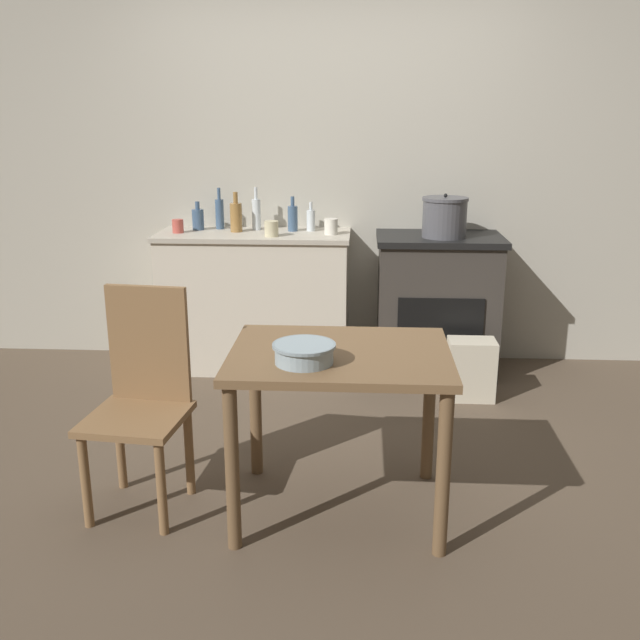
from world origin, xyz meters
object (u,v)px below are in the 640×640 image
(bottle_far_left, at_px, (198,219))
(bottle_center_right, at_px, (311,220))
(stove, at_px, (437,304))
(bottle_center_left, at_px, (293,218))
(work_table, at_px, (340,378))
(bottle_left, at_px, (220,213))
(bottle_mid_left, at_px, (256,213))
(cup_right, at_px, (271,229))
(chair, at_px, (142,396))
(cup_mid_right, at_px, (178,226))
(stock_pot, at_px, (445,217))
(cup_far_right, at_px, (331,227))
(bottle_center, at_px, (236,216))
(flour_sack, at_px, (471,369))
(mixing_bowl_large, at_px, (305,352))

(bottle_far_left, height_order, bottle_center_right, bottle_center_right)
(stove, bearing_deg, bottle_center_left, 174.41)
(work_table, height_order, bottle_center_right, bottle_center_right)
(stove, distance_m, work_table, 1.89)
(bottle_center_left, xyz_separation_m, bottle_center_right, (0.12, 0.01, -0.01))
(bottle_left, bearing_deg, bottle_center_right, -4.82)
(bottle_mid_left, relative_size, cup_right, 2.89)
(stove, xyz_separation_m, chair, (-1.43, -1.77, 0.04))
(stove, xyz_separation_m, cup_mid_right, (-1.69, -0.02, 0.50))
(work_table, height_order, cup_mid_right, cup_mid_right)
(stock_pot, bearing_deg, bottle_far_left, 174.09)
(cup_far_right, bearing_deg, stove, 2.40)
(work_table, relative_size, cup_right, 9.33)
(bottle_far_left, height_order, bottle_center, bottle_center)
(work_table, distance_m, cup_right, 1.77)
(cup_mid_right, bearing_deg, cup_right, -9.50)
(stock_pot, bearing_deg, flour_sack, -70.26)
(bottle_far_left, xyz_separation_m, bottle_center_right, (0.75, -0.00, 0.00))
(flour_sack, bearing_deg, chair, -141.35)
(flour_sack, height_order, bottle_left, bottle_left)
(flour_sack, xyz_separation_m, cup_mid_right, (-1.86, 0.46, 0.78))
(chair, bearing_deg, work_table, 4.42)
(cup_right, xyz_separation_m, cup_far_right, (0.37, 0.10, 0.00))
(bottle_far_left, height_order, bottle_mid_left, bottle_mid_left)
(bottle_center, bearing_deg, stove, -1.80)
(mixing_bowl_large, relative_size, bottle_center_left, 1.10)
(flour_sack, bearing_deg, bottle_center, 160.46)
(bottle_left, relative_size, bottle_center_right, 1.44)
(chair, xyz_separation_m, stock_pot, (1.45, 1.71, 0.54))
(stock_pot, distance_m, bottle_far_left, 1.61)
(stove, bearing_deg, bottle_center, 178.20)
(chair, xyz_separation_m, bottle_left, (-0.02, 1.92, 0.52))
(work_table, bearing_deg, cup_far_right, 93.80)
(flour_sack, xyz_separation_m, bottle_center_left, (-1.12, 0.58, 0.82))
(flour_sack, relative_size, cup_far_right, 3.65)
(work_table, bearing_deg, flour_sack, 60.16)
(flour_sack, distance_m, stock_pot, 0.97)
(work_table, bearing_deg, bottle_center_right, 97.68)
(mixing_bowl_large, xyz_separation_m, cup_far_right, (0.02, 1.91, 0.20))
(work_table, relative_size, bottle_center_right, 4.77)
(bottle_left, distance_m, bottle_center_right, 0.62)
(chair, height_order, flour_sack, chair)
(bottle_left, height_order, bottle_center_left, bottle_left)
(bottle_far_left, distance_m, bottle_mid_left, 0.39)
(chair, xyz_separation_m, cup_mid_right, (-0.26, 1.74, 0.46))
(work_table, distance_m, bottle_center_left, 1.97)
(bottle_center, height_order, cup_far_right, bottle_center)
(stock_pot, bearing_deg, work_table, -108.99)
(chair, distance_m, bottle_mid_left, 1.98)
(cup_right, bearing_deg, bottle_center, 146.21)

